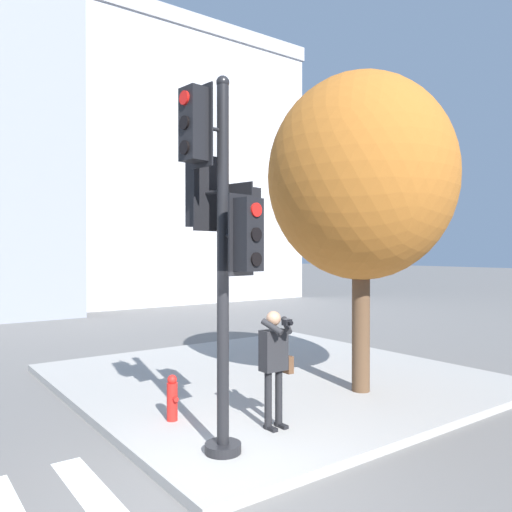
{
  "coord_description": "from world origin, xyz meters",
  "views": [
    {
      "loc": [
        -3.03,
        -4.87,
        2.75
      ],
      "look_at": [
        1.24,
        0.96,
        2.68
      ],
      "focal_mm": 35.0,
      "sensor_mm": 36.0,
      "label": 1
    }
  ],
  "objects_px": {
    "person_photographer": "(275,358)",
    "street_tree": "(361,178)",
    "fire_hydrant": "(172,398)",
    "traffic_signal_pole": "(222,226)"
  },
  "relations": [
    {
      "from": "person_photographer",
      "to": "fire_hydrant",
      "type": "distance_m",
      "value": 1.75
    },
    {
      "from": "person_photographer",
      "to": "fire_hydrant",
      "type": "relative_size",
      "value": 2.44
    },
    {
      "from": "traffic_signal_pole",
      "to": "fire_hydrant",
      "type": "bearing_deg",
      "value": 88.93
    },
    {
      "from": "person_photographer",
      "to": "fire_hydrant",
      "type": "height_order",
      "value": "person_photographer"
    },
    {
      "from": "traffic_signal_pole",
      "to": "fire_hydrant",
      "type": "height_order",
      "value": "traffic_signal_pole"
    },
    {
      "from": "traffic_signal_pole",
      "to": "person_photographer",
      "type": "bearing_deg",
      "value": 15.8
    },
    {
      "from": "traffic_signal_pole",
      "to": "fire_hydrant",
      "type": "relative_size",
      "value": 6.89
    },
    {
      "from": "person_photographer",
      "to": "street_tree",
      "type": "distance_m",
      "value": 3.92
    },
    {
      "from": "traffic_signal_pole",
      "to": "street_tree",
      "type": "xyz_separation_m",
      "value": [
        3.63,
        0.89,
        1.04
      ]
    },
    {
      "from": "traffic_signal_pole",
      "to": "street_tree",
      "type": "bearing_deg",
      "value": 13.79
    }
  ]
}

